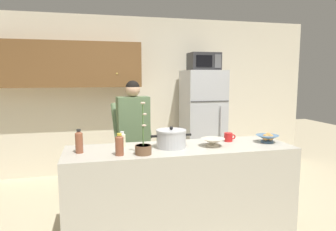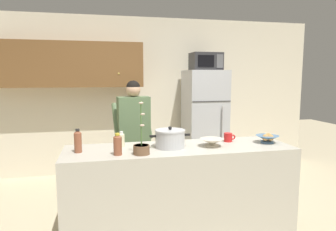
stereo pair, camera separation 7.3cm
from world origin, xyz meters
name	(u,v)px [view 2 (the right image)]	position (x,y,z in m)	size (l,w,h in m)	color
back_wall_unit	(131,89)	(-0.26, 2.25, 1.41)	(6.00, 0.48, 2.60)	beige
kitchen_island	(180,191)	(0.00, 0.00, 0.46)	(2.28, 0.68, 0.92)	#BCB7A8
refrigerator	(204,122)	(0.91, 1.85, 0.86)	(0.64, 0.68, 1.72)	#B7BABF
microwave	(206,62)	(0.91, 1.83, 1.86)	(0.48, 0.37, 0.28)	#2D2D30
person_near_pot	(134,128)	(-0.37, 0.92, 0.97)	(0.51, 0.44, 1.57)	black
cooking_pot	(170,139)	(-0.10, 0.00, 1.01)	(0.41, 0.30, 0.22)	silver
coffee_mug	(228,137)	(0.58, 0.13, 0.97)	(0.13, 0.09, 0.10)	red
bread_bowl	(267,138)	(0.96, -0.02, 0.97)	(0.24, 0.24, 0.10)	#4C7299
empty_bowl	(212,142)	(0.32, -0.04, 0.97)	(0.25, 0.25, 0.08)	beige
bottle_near_edge	(121,139)	(-0.57, 0.14, 1.00)	(0.07, 0.07, 0.16)	beige
bottle_mid_counter	(118,144)	(-0.63, -0.17, 1.02)	(0.08, 0.08, 0.20)	brown
bottle_far_corner	(78,141)	(-0.98, 0.00, 1.03)	(0.07, 0.07, 0.22)	brown
potted_orchid	(141,147)	(-0.41, -0.19, 0.98)	(0.15, 0.15, 0.49)	brown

